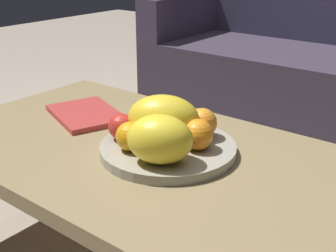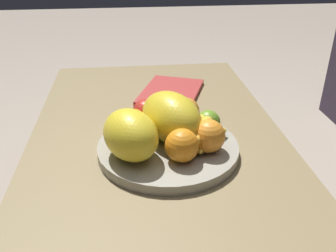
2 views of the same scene
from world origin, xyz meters
The scene contains 13 objects.
ground_plane centered at (0.00, 0.00, 0.00)m, with size 8.00×8.00×0.00m, color #A49483.
coffee_table centered at (0.00, 0.00, 0.34)m, with size 1.23×0.68×0.38m.
fruit_bowl centered at (0.06, 0.02, 0.39)m, with size 0.35×0.35×0.03m, color #A39E8D.
melon_large_front centered at (0.04, 0.03, 0.47)m, with size 0.18×0.12×0.12m, color yellow.
melon_smaller_beside centered at (0.11, -0.07, 0.46)m, with size 0.15×0.12×0.12m, color yellow.
orange_front centered at (0.10, 0.11, 0.45)m, with size 0.08×0.08×0.08m, color orange.
orange_left centered at (0.01, -0.06, 0.44)m, with size 0.07×0.07×0.07m, color orange.
orange_right centered at (0.13, 0.04, 0.45)m, with size 0.08×0.08×0.08m, color orange.
orange_back centered at (-0.04, 0.08, 0.44)m, with size 0.07×0.07×0.07m, color orange.
apple_front centered at (0.02, 0.13, 0.44)m, with size 0.06×0.06×0.06m, color olive.
apple_right centered at (-0.06, -0.03, 0.44)m, with size 0.07×0.07×0.07m, color red.
banana_bunch centered at (0.07, 0.10, 0.44)m, with size 0.16×0.16×0.06m.
magazine centered at (-0.30, 0.07, 0.39)m, with size 0.25×0.18×0.02m, color #B43936.
Camera 2 is at (0.84, -0.07, 0.88)m, focal length 39.68 mm.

